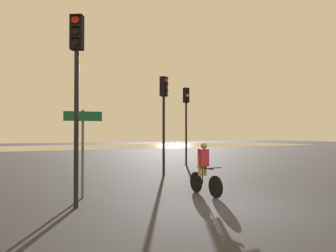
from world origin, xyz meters
name	(u,v)px	position (x,y,z in m)	size (l,w,h in m)	color
ground_plane	(235,207)	(0.00, 0.00, 0.00)	(120.00, 120.00, 0.00)	#28282D
water_strip	(54,148)	(0.00, 38.61, 0.00)	(80.00, 16.00, 0.01)	gray
traffic_light_near_left	(77,75)	(-3.73, 1.66, 3.42)	(0.40, 0.42, 4.96)	black
traffic_light_far_right	(186,111)	(4.26, 10.27, 3.21)	(0.35, 0.37, 4.64)	black
traffic_light_center	(164,107)	(1.01, 6.49, 3.11)	(0.40, 0.42, 4.47)	black
direction_sign_post	(83,140)	(-3.33, 2.84, 1.70)	(1.09, 0.21, 2.60)	slate
cyclist	(204,168)	(0.18, 1.76, 0.82)	(0.46, 1.71, 1.62)	black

